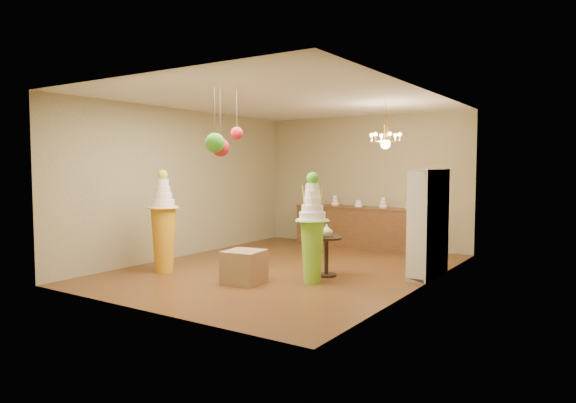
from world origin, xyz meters
The scene contains 17 objects.
floor centered at (0.00, 0.00, 0.00)m, with size 6.50×6.50×0.00m, color #573317.
ceiling centered at (0.00, 0.00, 3.00)m, with size 6.50×6.50×0.00m, color silver.
wall_back centered at (0.00, 3.25, 1.50)m, with size 5.00×0.04×3.00m, color #968D66.
wall_front centered at (0.00, -3.25, 1.50)m, with size 5.00×0.04×3.00m, color #968D66.
wall_left centered at (-2.50, 0.00, 1.50)m, with size 0.04×6.50×3.00m, color #968D66.
wall_right centered at (2.50, 0.00, 1.50)m, with size 0.04×6.50×3.00m, color #968D66.
pedestal_green centered at (0.97, -0.71, 0.73)m, with size 0.60×0.60×1.76m.
pedestal_orange centered at (-1.60, -1.44, 0.72)m, with size 0.53×0.53×1.79m.
burlap_riser centered at (0.07, -1.32, 0.26)m, with size 0.57×0.57×0.52m, color olive.
sideboard centered at (0.00, 2.97, 0.48)m, with size 3.04×0.54×1.16m.
shelving_unit centered at (2.34, 0.80, 0.90)m, with size 0.33×1.20×1.80m.
round_table centered at (0.91, -0.15, 0.43)m, with size 0.59×0.59×0.67m.
vase centered at (0.91, -0.15, 0.77)m, with size 0.20×0.20×0.21m, color beige.
pom_red_left centered at (0.24, -2.04, 2.12)m, with size 0.26×0.26×1.01m.
pom_green_mid centered at (0.28, -2.22, 2.17)m, with size 0.27×0.27×0.96m.
pom_red_right centered at (0.34, -1.80, 2.33)m, with size 0.18×0.18×0.77m.
chandelier centered at (1.37, 1.21, 2.30)m, with size 0.69×0.69×0.85m.
Camera 1 is at (5.07, -7.62, 1.86)m, focal length 32.00 mm.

